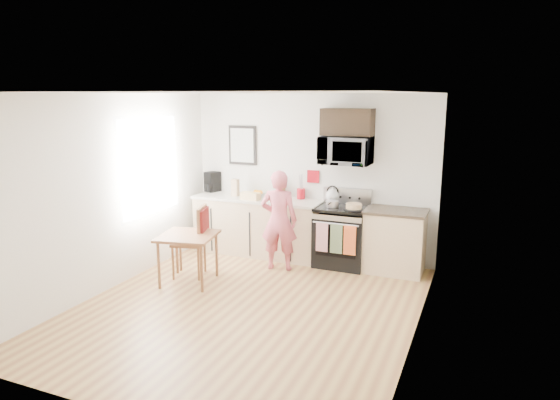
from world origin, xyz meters
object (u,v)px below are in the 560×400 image
at_px(dining_table, 188,240).
at_px(chair, 198,232).
at_px(person, 279,220).
at_px(range, 342,238).
at_px(microwave, 346,151).
at_px(cake, 354,207).

distance_m(dining_table, chair, 0.28).
bearing_deg(chair, person, 20.29).
bearing_deg(person, range, -159.01).
bearing_deg(dining_table, person, 46.73).
xyz_separation_m(dining_table, chair, (-0.00, 0.27, 0.05)).
height_order(dining_table, chair, chair).
bearing_deg(microwave, person, -142.50).
height_order(range, person, person).
xyz_separation_m(chair, cake, (1.97, 1.11, 0.30)).
bearing_deg(chair, microwave, 20.22).
bearing_deg(microwave, chair, -142.42).
xyz_separation_m(microwave, person, (-0.82, -0.63, -1.01)).
relative_size(range, chair, 1.13).
relative_size(person, dining_table, 1.99).
distance_m(range, cake, 0.59).
height_order(microwave, person, microwave).
bearing_deg(range, cake, -34.44).
height_order(microwave, dining_table, microwave).
bearing_deg(microwave, cake, -49.88).
bearing_deg(cake, microwave, 130.12).
bearing_deg(chair, cake, 12.01).
xyz_separation_m(microwave, chair, (-1.76, -1.36, -1.10)).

